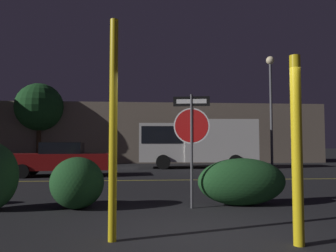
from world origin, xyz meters
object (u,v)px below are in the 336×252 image
at_px(yellow_pole_right, 297,149).
at_px(hedge_bush_3, 242,182).
at_px(yellow_pole_left, 113,128).
at_px(street_lamp, 271,90).
at_px(hedge_bush_2, 77,183).
at_px(tree_0, 39,107).
at_px(delivery_truck, 195,141).
at_px(stop_sign, 192,128).
at_px(passing_car_2, 60,159).

relative_size(yellow_pole_right, hedge_bush_3, 1.29).
distance_m(yellow_pole_left, street_lamp, 17.62).
bearing_deg(hedge_bush_2, yellow_pole_right, -39.25).
distance_m(hedge_bush_2, tree_0, 19.07).
bearing_deg(delivery_truck, street_lamp, -88.15).
relative_size(stop_sign, yellow_pole_left, 0.77).
distance_m(yellow_pole_right, tree_0, 23.00).
xyz_separation_m(stop_sign, street_lamp, (7.01, 12.68, 3.10)).
distance_m(stop_sign, yellow_pole_right, 3.03).
distance_m(hedge_bush_2, hedge_bush_3, 3.75).
distance_m(hedge_bush_3, tree_0, 20.53).
xyz_separation_m(passing_car_2, delivery_truck, (6.96, 4.82, 0.89)).
bearing_deg(stop_sign, street_lamp, 71.41).
relative_size(hedge_bush_3, delivery_truck, 0.29).
bearing_deg(tree_0, delivery_truck, -24.51).
distance_m(hedge_bush_3, passing_car_2, 9.82).
distance_m(yellow_pole_left, yellow_pole_right, 2.66).
height_order(stop_sign, hedge_bush_2, stop_sign).
bearing_deg(passing_car_2, delivery_truck, -59.00).
xyz_separation_m(yellow_pole_right, hedge_bush_2, (-3.61, 2.95, -0.77)).
bearing_deg(passing_car_2, tree_0, 18.39).
xyz_separation_m(stop_sign, yellow_pole_left, (-1.54, -2.39, -0.14)).
height_order(yellow_pole_right, tree_0, tree_0).
height_order(hedge_bush_2, tree_0, tree_0).
relative_size(hedge_bush_2, street_lamp, 0.17).
bearing_deg(stop_sign, passing_car_2, 131.43).
distance_m(stop_sign, hedge_bush_3, 1.75).
xyz_separation_m(street_lamp, tree_0, (-15.80, 5.10, -0.65)).
height_order(yellow_pole_left, street_lamp, street_lamp).
distance_m(street_lamp, tree_0, 16.61).
xyz_separation_m(yellow_pole_left, delivery_truck, (3.68, 15.18, 0.01)).
xyz_separation_m(yellow_pole_left, yellow_pole_right, (2.61, -0.41, -0.30)).
relative_size(yellow_pole_left, yellow_pole_right, 1.23).
relative_size(hedge_bush_2, delivery_truck, 0.16).
height_order(stop_sign, tree_0, tree_0).
relative_size(stop_sign, hedge_bush_2, 2.17).
relative_size(yellow_pole_left, delivery_truck, 0.46).
distance_m(hedge_bush_2, passing_car_2, 8.16).
bearing_deg(passing_car_2, street_lamp, -72.01).
height_order(stop_sign, delivery_truck, delivery_truck).
height_order(stop_sign, street_lamp, street_lamp).
bearing_deg(yellow_pole_left, street_lamp, 60.44).
bearing_deg(yellow_pole_right, hedge_bush_2, 140.75).
bearing_deg(hedge_bush_2, passing_car_2, 106.21).
distance_m(stop_sign, tree_0, 19.98).
distance_m(yellow_pole_right, hedge_bush_3, 3.14).
distance_m(passing_car_2, street_lamp, 13.37).
relative_size(hedge_bush_2, tree_0, 0.19).
relative_size(yellow_pole_left, street_lamp, 0.47).
distance_m(passing_car_2, delivery_truck, 8.51).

